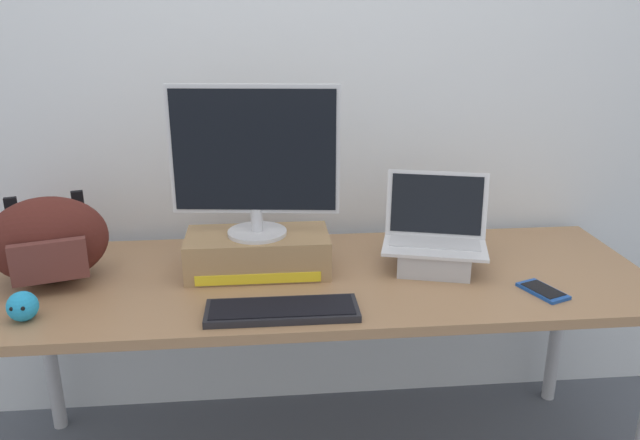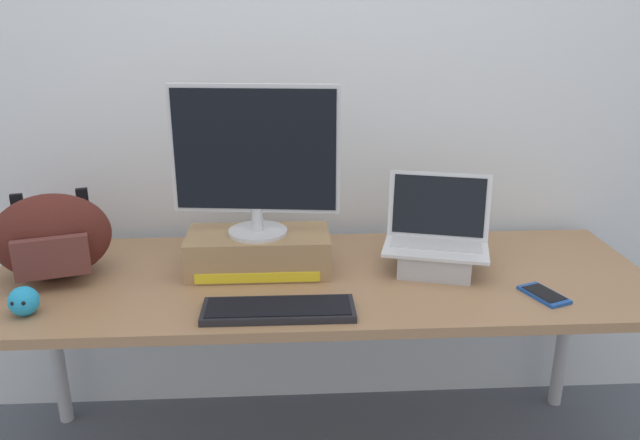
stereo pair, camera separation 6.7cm
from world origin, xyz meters
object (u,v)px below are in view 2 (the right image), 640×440
at_px(toner_box_yellow, 259,252).
at_px(open_laptop, 436,250).
at_px(external_keyboard, 279,310).
at_px(coffee_mug, 44,235).
at_px(desktop_monitor, 255,158).
at_px(plush_toy, 24,301).
at_px(cell_phone, 544,295).
at_px(messenger_backpack, 52,237).

bearing_deg(toner_box_yellow, open_laptop, -2.31).
bearing_deg(external_keyboard, coffee_mug, 147.27).
height_order(desktop_monitor, external_keyboard, desktop_monitor).
bearing_deg(plush_toy, toner_box_yellow, 23.28).
relative_size(coffee_mug, plush_toy, 1.54).
bearing_deg(plush_toy, desktop_monitor, 23.20).
relative_size(toner_box_yellow, open_laptop, 1.21).
relative_size(cell_phone, plush_toy, 2.00).
bearing_deg(plush_toy, messenger_backpack, 89.61).
height_order(desktop_monitor, messenger_backpack, desktop_monitor).
height_order(toner_box_yellow, messenger_backpack, messenger_backpack).
xyz_separation_m(open_laptop, plush_toy, (-1.18, -0.24, -0.02)).
bearing_deg(plush_toy, open_laptop, 11.72).
distance_m(external_keyboard, messenger_backpack, 0.75).
xyz_separation_m(external_keyboard, messenger_backpack, (-0.68, 0.28, 0.12)).
distance_m(toner_box_yellow, cell_phone, 0.86).
distance_m(messenger_backpack, cell_phone, 1.47).
relative_size(open_laptop, coffee_mug, 2.95).
relative_size(desktop_monitor, open_laptop, 1.38).
distance_m(desktop_monitor, cell_phone, 0.93).
xyz_separation_m(toner_box_yellow, messenger_backpack, (-0.62, -0.02, 0.07)).
bearing_deg(coffee_mug, desktop_monitor, -17.09).
distance_m(messenger_backpack, plush_toy, 0.26).
height_order(desktop_monitor, plush_toy, desktop_monitor).
height_order(coffee_mug, plush_toy, coffee_mug).
xyz_separation_m(messenger_backpack, cell_phone, (1.45, -0.22, -0.13)).
relative_size(toner_box_yellow, cell_phone, 2.74).
height_order(open_laptop, cell_phone, open_laptop).
bearing_deg(desktop_monitor, open_laptop, 4.29).
relative_size(open_laptop, external_keyboard, 0.88).
distance_m(desktop_monitor, plush_toy, 0.75).
relative_size(desktop_monitor, plush_toy, 6.27).
bearing_deg(desktop_monitor, coffee_mug, 169.38).
height_order(desktop_monitor, coffee_mug, desktop_monitor).
xyz_separation_m(desktop_monitor, open_laptop, (0.56, -0.02, -0.30)).
xyz_separation_m(toner_box_yellow, desktop_monitor, (-0.00, -0.00, 0.30)).
height_order(toner_box_yellow, external_keyboard, toner_box_yellow).
bearing_deg(coffee_mug, cell_phone, -16.47).
relative_size(external_keyboard, coffee_mug, 3.34).
height_order(messenger_backpack, coffee_mug, messenger_backpack).
height_order(messenger_backpack, plush_toy, messenger_backpack).
distance_m(toner_box_yellow, plush_toy, 0.68).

